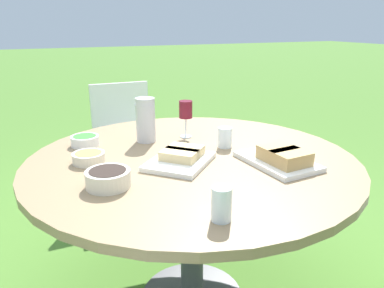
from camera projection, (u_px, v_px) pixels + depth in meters
dining_table at (192, 176)px, 1.68m from camera, size 1.45×1.45×0.75m
chair_far_back at (125, 133)px, 2.81m from camera, size 0.44×0.42×0.89m
water_pitcher at (146, 120)px, 1.84m from camera, size 0.10×0.10×0.22m
wine_glass at (186, 111)px, 1.89m from camera, size 0.07×0.07×0.19m
platter_bread_main at (181, 158)px, 1.58m from camera, size 0.36×0.36×0.06m
platter_charcuterie at (281, 158)px, 1.55m from camera, size 0.24×0.36×0.08m
bowl_fries at (89, 157)px, 1.58m from camera, size 0.14×0.14×0.05m
bowl_salad at (85, 140)px, 1.80m from camera, size 0.13×0.13×0.05m
bowl_olives at (108, 178)px, 1.35m from camera, size 0.16×0.16×0.06m
cup_water_near at (225, 137)px, 1.77m from camera, size 0.07×0.07×0.10m
cup_water_far at (221, 204)px, 1.11m from camera, size 0.06×0.06×0.11m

